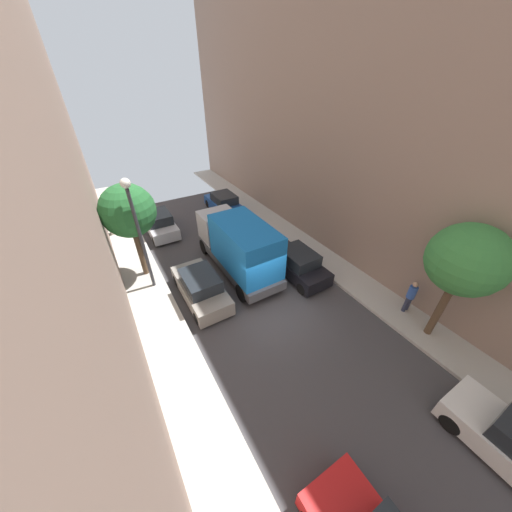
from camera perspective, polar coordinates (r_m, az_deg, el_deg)
The scene contains 14 objects.
ground at distance 13.53m, azimuth 3.78°, elevation -11.28°, with size 32.00×32.00×0.00m, color #423F42.
sidewalk_left at distance 12.29m, azimuth -17.09°, elevation -19.30°, with size 2.00×44.00×0.15m, color #B7B2A8.
sidewalk_right at distance 16.20m, azimuth 18.62°, elevation -3.93°, with size 2.00×44.00×0.15m, color #B7B2A8.
building_right at distance 16.41m, azimuth 36.48°, elevation 28.33°, with size 6.00×44.00×18.97m, color gray.
parked_car_left_2 at distance 13.90m, azimuth -11.63°, elevation -6.50°, with size 1.78×4.20×1.57m.
parked_car_left_3 at distance 20.44m, azimuth -19.81°, elevation 6.54°, with size 1.78×4.20×1.57m.
parked_car_right_1 at distance 15.37m, azimuth 8.60°, elevation -1.53°, with size 1.78×4.20×1.57m.
parked_car_right_2 at distance 22.42m, azimuth -6.79°, elevation 10.93°, with size 1.78×4.20×1.57m.
delivery_truck at distance 14.80m, azimuth -3.82°, elevation 2.28°, with size 2.26×6.60×3.38m.
pedestrian at distance 14.56m, azimuth 29.94°, elevation -7.30°, with size 0.40×0.36×1.72m.
street_tree_0 at distance 14.78m, azimuth -25.46°, elevation 8.54°, with size 2.67×2.67×5.21m.
street_tree_1 at distance 12.32m, azimuth 38.15°, elevation -0.76°, with size 2.72×2.72×5.31m.
potted_plant_2 at distance 21.40m, azimuth -28.34°, elevation 5.13°, with size 0.47×0.47×0.75m.
lamp_post at distance 13.61m, azimuth -24.04°, elevation 6.65°, with size 0.44×0.44×5.86m.
Camera 1 is at (-5.56, -7.55, 9.75)m, focal length 18.87 mm.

